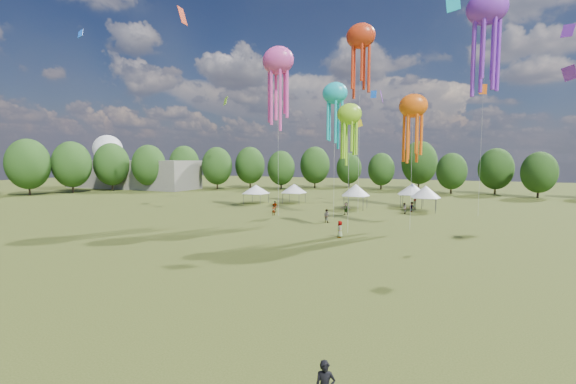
% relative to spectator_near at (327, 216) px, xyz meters
% --- Properties ---
extents(ground, '(300.00, 300.00, 0.00)m').
position_rel_spectator_near_xyz_m(ground, '(2.33, -36.33, -0.92)').
color(ground, '#384416').
rests_on(ground, ground).
extents(spectator_near, '(1.08, 0.96, 1.83)m').
position_rel_spectator_near_xyz_m(spectator_near, '(0.00, 0.00, 0.00)').
color(spectator_near, gray).
rests_on(spectator_near, ground).
extents(spectators_far, '(21.38, 30.57, 1.93)m').
position_rel_spectator_near_xyz_m(spectators_far, '(2.77, 8.33, -0.02)').
color(spectators_far, gray).
rests_on(spectators_far, ground).
extents(festival_tents, '(35.41, 11.22, 4.30)m').
position_rel_spectator_near_xyz_m(festival_tents, '(-1.58, 17.54, 2.19)').
color(festival_tents, '#47474C').
rests_on(festival_tents, ground).
extents(show_kites, '(32.94, 23.10, 32.38)m').
position_rel_spectator_near_xyz_m(show_kites, '(6.42, 8.02, 21.46)').
color(show_kites, '#18C1D1').
rests_on(show_kites, ground).
extents(small_kites, '(70.06, 55.75, 44.83)m').
position_rel_spectator_near_xyz_m(small_kites, '(2.05, 7.96, 28.99)').
color(small_kites, '#18C1D1').
rests_on(small_kites, ground).
extents(treeline, '(201.57, 95.24, 13.43)m').
position_rel_spectator_near_xyz_m(treeline, '(-1.54, 26.18, 5.63)').
color(treeline, '#38281C').
rests_on(treeline, ground).
extents(hangar, '(40.00, 12.00, 8.00)m').
position_rel_spectator_near_xyz_m(hangar, '(-69.67, 35.67, 3.08)').
color(hangar, gray).
rests_on(hangar, ground).
extents(radome, '(9.00, 9.00, 16.00)m').
position_rel_spectator_near_xyz_m(radome, '(-85.67, 41.67, 9.07)').
color(radome, white).
rests_on(radome, ground).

